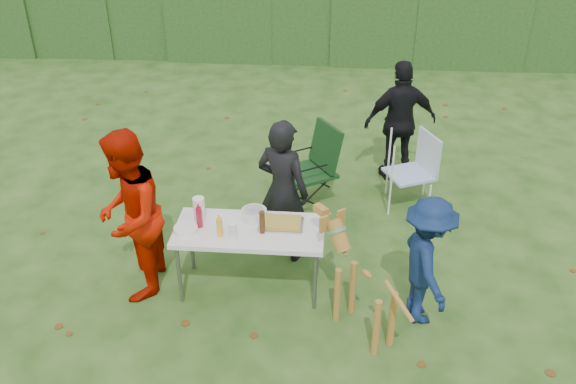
# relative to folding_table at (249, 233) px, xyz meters

# --- Properties ---
(ground) EXTENTS (80.00, 80.00, 0.00)m
(ground) POSITION_rel_folding_table_xyz_m (0.06, -0.10, -0.69)
(ground) COLOR #1E4211
(hedge_row) EXTENTS (22.00, 1.40, 1.70)m
(hedge_row) POSITION_rel_folding_table_xyz_m (0.06, 7.90, 0.16)
(hedge_row) COLOR #23471C
(hedge_row) RESTS_ON ground
(folding_table) EXTENTS (1.50, 0.70, 0.74)m
(folding_table) POSITION_rel_folding_table_xyz_m (0.00, 0.00, 0.00)
(folding_table) COLOR silver
(folding_table) RESTS_ON ground
(person_cook) EXTENTS (0.71, 0.61, 1.66)m
(person_cook) POSITION_rel_folding_table_xyz_m (0.28, 0.63, 0.14)
(person_cook) COLOR black
(person_cook) RESTS_ON ground
(person_red_jacket) EXTENTS (0.75, 0.92, 1.80)m
(person_red_jacket) POSITION_rel_folding_table_xyz_m (-1.17, -0.11, 0.21)
(person_red_jacket) COLOR #B21200
(person_red_jacket) RESTS_ON ground
(person_black_puffy) EXTENTS (1.05, 0.62, 1.67)m
(person_black_puffy) POSITION_rel_folding_table_xyz_m (1.69, 2.58, 0.15)
(person_black_puffy) COLOR black
(person_black_puffy) RESTS_ON ground
(child) EXTENTS (0.66, 0.95, 1.34)m
(child) POSITION_rel_folding_table_xyz_m (1.73, -0.31, -0.02)
(child) COLOR #0E2048
(child) RESTS_ON ground
(dog) EXTENTS (1.05, 1.14, 1.05)m
(dog) POSITION_rel_folding_table_xyz_m (1.16, -0.58, -0.16)
(dog) COLOR #A06F2C
(dog) RESTS_ON ground
(camping_chair) EXTENTS (0.93, 0.93, 1.08)m
(camping_chair) POSITION_rel_folding_table_xyz_m (0.51, 1.72, -0.15)
(camping_chair) COLOR #123615
(camping_chair) RESTS_ON ground
(lawn_chair) EXTENTS (0.76, 0.76, 0.98)m
(lawn_chair) POSITION_rel_folding_table_xyz_m (1.78, 1.83, -0.20)
(lawn_chair) COLOR #487DB8
(lawn_chair) RESTS_ON ground
(food_tray) EXTENTS (0.45, 0.30, 0.02)m
(food_tray) POSITION_rel_folding_table_xyz_m (0.31, 0.09, 0.06)
(food_tray) COLOR #B7B7BA
(food_tray) RESTS_ON folding_table
(focaccia_bread) EXTENTS (0.40, 0.26, 0.04)m
(focaccia_bread) POSITION_rel_folding_table_xyz_m (0.31, 0.09, 0.09)
(focaccia_bread) COLOR #B19337
(focaccia_bread) RESTS_ON food_tray
(mustard_bottle) EXTENTS (0.06, 0.06, 0.20)m
(mustard_bottle) POSITION_rel_folding_table_xyz_m (-0.27, -0.15, 0.15)
(mustard_bottle) COLOR yellow
(mustard_bottle) RESTS_ON folding_table
(ketchup_bottle) EXTENTS (0.06, 0.06, 0.22)m
(ketchup_bottle) POSITION_rel_folding_table_xyz_m (-0.50, -0.00, 0.16)
(ketchup_bottle) COLOR maroon
(ketchup_bottle) RESTS_ON folding_table
(beer_bottle) EXTENTS (0.06, 0.06, 0.24)m
(beer_bottle) POSITION_rel_folding_table_xyz_m (0.14, -0.05, 0.17)
(beer_bottle) COLOR #47230F
(beer_bottle) RESTS_ON folding_table
(paper_towel_roll) EXTENTS (0.12, 0.12, 0.26)m
(paper_towel_roll) POSITION_rel_folding_table_xyz_m (-0.52, 0.12, 0.18)
(paper_towel_roll) COLOR white
(paper_towel_roll) RESTS_ON folding_table
(cup_stack) EXTENTS (0.08, 0.08, 0.18)m
(cup_stack) POSITION_rel_folding_table_xyz_m (-0.13, -0.19, 0.14)
(cup_stack) COLOR white
(cup_stack) RESTS_ON folding_table
(pasta_bowl) EXTENTS (0.26, 0.26, 0.10)m
(pasta_bowl) POSITION_rel_folding_table_xyz_m (0.03, 0.20, 0.10)
(pasta_bowl) COLOR silver
(pasta_bowl) RESTS_ON folding_table
(plate_stack) EXTENTS (0.24, 0.24, 0.05)m
(plate_stack) POSITION_rel_folding_table_xyz_m (-0.62, -0.10, 0.08)
(plate_stack) COLOR white
(plate_stack) RESTS_ON folding_table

